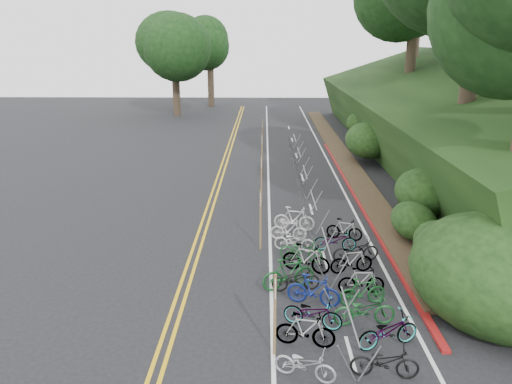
# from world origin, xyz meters

# --- Properties ---
(ground) EXTENTS (120.00, 120.00, 0.00)m
(ground) POSITION_xyz_m (0.00, 0.00, 0.00)
(ground) COLOR black
(ground) RESTS_ON ground
(road_markings) EXTENTS (7.47, 80.00, 0.01)m
(road_markings) POSITION_xyz_m (0.63, 10.10, 0.00)
(road_markings) COLOR gold
(road_markings) RESTS_ON ground
(red_curb) EXTENTS (0.25, 28.00, 0.10)m
(red_curb) POSITION_xyz_m (5.70, 12.00, 0.05)
(red_curb) COLOR maroon
(red_curb) RESTS_ON ground
(embankment) EXTENTS (14.30, 48.14, 9.11)m
(embankment) POSITION_xyz_m (12.96, 19.04, 2.57)
(embankment) COLOR black
(embankment) RESTS_ON ground
(bike_rack_front) EXTENTS (1.09, 3.08, 1.07)m
(bike_rack_front) POSITION_xyz_m (3.07, -1.73, 0.79)
(bike_rack_front) COLOR gray
(bike_rack_front) RESTS_ON ground
(bike_racks_rest) EXTENTS (1.14, 23.00, 1.17)m
(bike_racks_rest) POSITION_xyz_m (3.00, 13.00, 0.85)
(bike_racks_rest) COLOR gray
(bike_racks_rest) RESTS_ON ground
(signpost_near) EXTENTS (0.08, 0.40, 2.38)m
(signpost_near) POSITION_xyz_m (1.03, -2.07, 1.37)
(signpost_near) COLOR brown
(signpost_near) RESTS_ON ground
(signposts_rest) EXTENTS (0.08, 18.40, 2.50)m
(signposts_rest) POSITION_xyz_m (0.60, 14.00, 1.43)
(signposts_rest) COLOR brown
(signposts_rest) RESTS_ON ground
(bike_front) EXTENTS (1.14, 1.95, 1.13)m
(bike_front) POSITION_xyz_m (1.58, 1.66, 0.57)
(bike_front) COLOR #144C1E
(bike_front) RESTS_ON ground
(bike_valet) EXTENTS (3.54, 11.95, 1.10)m
(bike_valet) POSITION_xyz_m (2.95, 1.78, 0.48)
(bike_valet) COLOR #9E9EA3
(bike_valet) RESTS_ON ground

